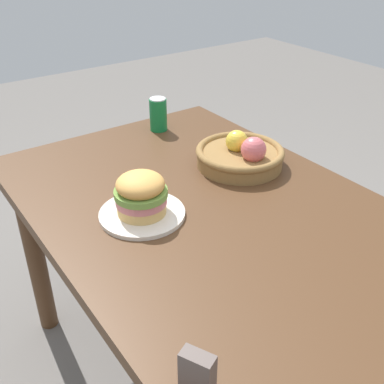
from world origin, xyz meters
name	(u,v)px	position (x,y,z in m)	size (l,w,h in m)	color
ground_plane	(210,384)	(0.00, 0.00, 0.00)	(8.00, 8.00, 0.00)	slate
dining_table	(215,239)	(0.00, 0.00, 0.65)	(1.40, 0.90, 0.75)	#4C301C
plate	(142,214)	(-0.10, -0.18, 0.76)	(0.24, 0.24, 0.01)	silver
sandwich	(141,194)	(-0.10, -0.18, 0.82)	(0.15, 0.15, 0.12)	#DBAD60
soda_can	(158,114)	(-0.58, 0.17, 0.81)	(0.07, 0.07, 0.13)	#147238
fruit_basket	(241,155)	(-0.17, 0.23, 0.79)	(0.29, 0.29, 0.12)	olive
napkin_holder	(197,374)	(0.44, -0.38, 0.80)	(0.06, 0.03, 0.09)	#594C47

